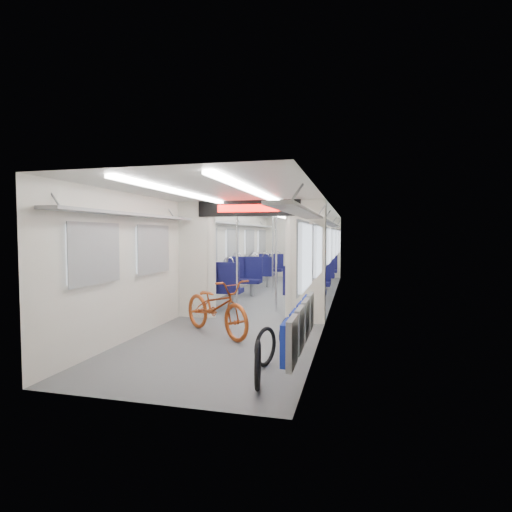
# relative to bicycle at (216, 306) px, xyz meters

# --- Properties ---
(carriage) EXTENTS (12.00, 12.02, 2.31)m
(carriage) POSITION_rel_bicycle_xyz_m (0.24, 3.01, 1.03)
(carriage) COLOR #515456
(carriage) RESTS_ON ground
(bicycle) EXTENTS (1.79, 1.58, 0.94)m
(bicycle) POSITION_rel_bicycle_xyz_m (0.00, 0.00, 0.00)
(bicycle) COLOR #A04117
(bicycle) RESTS_ON ground
(flip_bench) EXTENTS (0.12, 2.09, 0.50)m
(flip_bench) POSITION_rel_bicycle_xyz_m (1.59, -1.47, 0.11)
(flip_bench) COLOR gray
(flip_bench) RESTS_ON carriage
(bike_hoop_a) EXTENTS (0.15, 0.53, 0.53)m
(bike_hoop_a) POSITION_rel_bicycle_xyz_m (1.23, -2.13, -0.23)
(bike_hoop_a) COLOR black
(bike_hoop_a) RESTS_ON ground
(bike_hoop_b) EXTENTS (0.20, 0.49, 0.50)m
(bike_hoop_b) POSITION_rel_bicycle_xyz_m (1.14, -1.36, -0.24)
(bike_hoop_b) COLOR black
(bike_hoop_b) RESTS_ON ground
(bike_hoop_c) EXTENTS (0.19, 0.46, 0.47)m
(bike_hoop_c) POSITION_rel_bicycle_xyz_m (1.28, -0.55, -0.26)
(bike_hoop_c) COLOR black
(bike_hoop_c) RESTS_ON ground
(seat_bay_near_left) EXTENTS (0.96, 2.30, 1.17)m
(seat_bay_near_left) POSITION_rel_bicycle_xyz_m (-0.70, 3.21, 0.11)
(seat_bay_near_left) COLOR #0D0D3A
(seat_bay_near_left) RESTS_ON ground
(seat_bay_near_right) EXTENTS (0.90, 2.03, 1.09)m
(seat_bay_near_right) POSITION_rel_bicycle_xyz_m (1.17, 3.22, 0.07)
(seat_bay_near_right) COLOR #0D0D3A
(seat_bay_near_right) RESTS_ON ground
(seat_bay_far_left) EXTENTS (0.89, 1.98, 1.07)m
(seat_bay_far_left) POSITION_rel_bicycle_xyz_m (-0.70, 6.84, 0.06)
(seat_bay_far_left) COLOR #0D0D3A
(seat_bay_far_left) RESTS_ON ground
(seat_bay_far_right) EXTENTS (0.92, 2.13, 1.12)m
(seat_bay_far_right) POSITION_rel_bicycle_xyz_m (1.17, 6.84, 0.08)
(seat_bay_far_right) COLOR #0D0D3A
(seat_bay_far_right) RESTS_ON ground
(stanchion_near_left) EXTENTS (0.05, 0.05, 2.30)m
(stanchion_near_left) POSITION_rel_bicycle_xyz_m (-0.12, 1.63, 0.68)
(stanchion_near_left) COLOR silver
(stanchion_near_left) RESTS_ON ground
(stanchion_near_right) EXTENTS (0.04, 0.04, 2.30)m
(stanchion_near_right) POSITION_rel_bicycle_xyz_m (0.59, 2.15, 0.68)
(stanchion_near_right) COLOR silver
(stanchion_near_right) RESTS_ON ground
(stanchion_far_left) EXTENTS (0.05, 0.05, 2.30)m
(stanchion_far_left) POSITION_rel_bicycle_xyz_m (-0.05, 4.88, 0.68)
(stanchion_far_left) COLOR silver
(stanchion_far_left) RESTS_ON ground
(stanchion_far_right) EXTENTS (0.04, 0.04, 2.30)m
(stanchion_far_right) POSITION_rel_bicycle_xyz_m (0.58, 4.96, 0.68)
(stanchion_far_right) COLOR silver
(stanchion_far_right) RESTS_ON ground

